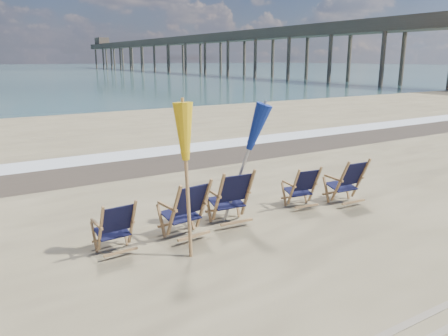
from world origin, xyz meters
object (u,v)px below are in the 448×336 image
Objects in this scene: beach_chair_2 at (248,195)px; beach_chair_1 at (204,206)px; beach_chair_4 at (361,180)px; beach_chair_0 at (133,224)px; fishing_pier at (198,50)px; umbrella_yellow at (186,141)px; umbrella_blue at (242,129)px; beach_chair_3 at (315,186)px.

beach_chair_1 is at bearing 10.27° from beach_chair_2.
beach_chair_2 is at bearing 179.03° from beach_chair_1.
beach_chair_4 is at bearing 178.28° from beach_chair_2.
beach_chair_2 is at bearing -2.63° from beach_chair_4.
beach_chair_0 is 0.84× the size of beach_chair_2.
beach_chair_0 is 83.13m from fishing_pier.
beach_chair_1 is 0.45× the size of umbrella_yellow.
umbrella_yellow is 1.67m from umbrella_blue.
beach_chair_3 is (3.93, 0.08, -0.00)m from beach_chair_0.
beach_chair_1 is at bearing 43.41° from umbrella_yellow.
umbrella_blue reaches higher than beach_chair_1.
umbrella_yellow is (-3.24, -0.66, 1.37)m from beach_chair_3.
fishing_pier reaches higher than beach_chair_1.
beach_chair_1 is 1.18× the size of beach_chair_3.
beach_chair_1 reaches higher than beach_chair_4.
beach_chair_2 is 1.68m from beach_chair_3.
beach_chair_1 is at bearing 176.07° from beach_chair_0.
fishing_pier is at bearing 61.64° from umbrella_yellow.
beach_chair_4 is 0.43× the size of umbrella_yellow.
beach_chair_3 is at bearing -2.69° from umbrella_blue.
umbrella_yellow is (-1.57, -0.65, 1.28)m from beach_chair_2.
beach_chair_4 is (4.94, -0.23, 0.05)m from beach_chair_0.
beach_chair_0 is at bearing -175.79° from umbrella_blue.
beach_chair_1 is 0.99× the size of beach_chair_2.
beach_chair_4 is at bearing 170.26° from beach_chair_1.
beach_chair_0 is at bearing -118.97° from fishing_pier.
fishing_pier is (36.28, 72.56, 4.20)m from beach_chair_3.
beach_chair_3 is 81.23m from fishing_pier.
beach_chair_3 is 2.19m from umbrella_blue.
beach_chair_0 is 0.01× the size of fishing_pier.
fishing_pier is at bearing -121.48° from beach_chair_0.
beach_chair_0 is 1.00× the size of beach_chair_3.
beach_chair_3 is at bearing -116.57° from fishing_pier.
umbrella_blue is (-0.08, 0.09, 1.23)m from beach_chair_2.
beach_chair_1 is 0.46× the size of umbrella_blue.
beach_chair_3 is 0.89× the size of beach_chair_4.
fishing_pier is (37.95, 72.57, 4.11)m from beach_chair_2.
beach_chair_2 is 0.46× the size of umbrella_yellow.
umbrella_blue is (1.49, 0.75, -0.05)m from umbrella_yellow.
beach_chair_2 is at bearing -49.66° from umbrella_blue.
beach_chair_2 is at bearing -117.61° from fishing_pier.
umbrella_blue is (0.91, 0.19, 1.24)m from beach_chair_1.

